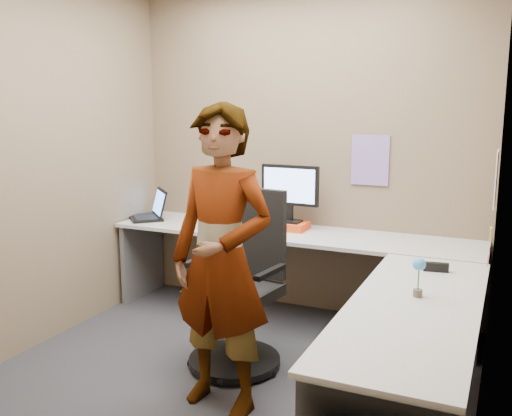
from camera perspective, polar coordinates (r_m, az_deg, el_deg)
The scene contains 20 objects.
ground at distance 3.97m, azimuth -1.88°, elevation -15.65°, with size 3.00×3.00×0.00m, color #27272C.
wall_back at distance 4.78m, azimuth 4.93°, elevation 5.67°, with size 3.00×3.00×0.00m, color brown.
wall_right at distance 3.22m, azimuth 22.69°, elevation 2.52°, with size 2.70×2.70×0.00m, color brown.
wall_left at distance 4.46m, azimuth -19.65°, elevation 4.74°, with size 2.70×2.70×0.00m, color brown.
desk at distance 3.94m, azimuth 6.34°, elevation -6.74°, with size 2.98×2.58×0.73m.
paper_ream at distance 4.66m, azimuth 3.28°, elevation -1.77°, with size 0.31×0.22×0.06m, color red.
monitor at distance 4.62m, azimuth 3.40°, elevation 1.96°, with size 0.49×0.15×0.46m.
laptop at distance 5.16m, azimuth -10.42°, elevation -0.32°, with size 0.47×0.47×0.26m.
trackball_mouse at distance 4.67m, azimuth -0.62°, elevation -1.79°, with size 0.12×0.08×0.07m.
origami at distance 4.49m, azimuth 0.87°, elevation -2.24°, with size 0.10×0.10×0.06m, color white.
stapler at distance 3.68m, azimuth 17.55°, elevation -5.66°, with size 0.15×0.04×0.06m, color black.
flower at distance 3.16m, azimuth 15.98°, elevation -6.07°, with size 0.07×0.07×0.22m.
calendar_purple at distance 4.62m, azimuth 11.34°, elevation 4.71°, with size 0.30×0.01×0.40m, color #846BB7.
calendar_white at distance 4.13m, azimuth 22.88°, elevation 2.70°, with size 0.01×0.28×0.38m, color white.
sticky_note_a at distance 3.83m, azimuth 22.40°, elevation -2.37°, with size 0.01×0.07×0.07m, color #F2E059.
sticky_note_b at distance 3.91m, azimuth 22.29°, elevation -4.08°, with size 0.01×0.07×0.07m, color pink.
sticky_note_c at distance 3.80m, azimuth 22.20°, elevation -4.80°, with size 0.01×0.07×0.07m, color pink.
sticky_note_d at distance 3.98m, azimuth 22.45°, elevation -2.35°, with size 0.01×0.07×0.07m, color #F2E059.
office_chair at distance 3.86m, azimuth -1.61°, elevation -8.78°, with size 0.63×0.62×1.16m.
person at distance 3.22m, azimuth -3.46°, elevation -5.25°, with size 0.64×0.42×1.76m, color #999399.
Camera 1 is at (1.58, -3.19, 1.76)m, focal length 40.00 mm.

